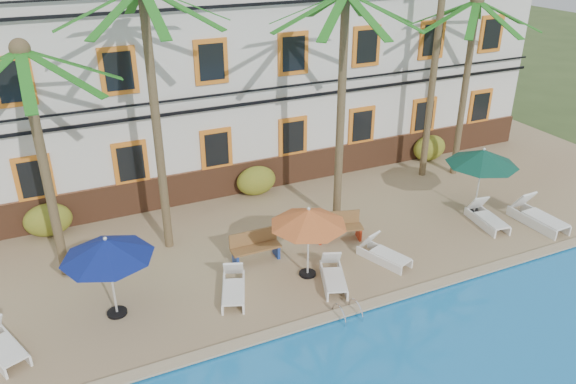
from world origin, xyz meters
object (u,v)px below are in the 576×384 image
lounger_b (233,287)px  pool_ladder (347,315)px  lounger_a (1,345)px  umbrella_red (309,218)px  lounger_f (537,216)px  palm_e (469,60)px  umbrella_blue (107,249)px  palm_c (342,77)px  lounger_d (383,253)px  bench_left (255,246)px  bench_right (339,226)px  palm_a (36,129)px  palm_b (152,85)px  palm_d (440,15)px  lounger_c (333,275)px  lounger_e (487,217)px  umbrella_green (483,158)px

lounger_b → pool_ladder: lounger_b is taller
lounger_a → pool_ladder: lounger_a is taller
umbrella_red → lounger_b: (-2.26, -0.03, -1.61)m
lounger_f → pool_ladder: (-8.20, -1.53, -0.31)m
palm_e → umbrella_blue: 14.56m
pool_ladder → palm_c: bearing=64.2°
palm_c → lounger_d: palm_c is taller
umbrella_blue → pool_ladder: bearing=-25.1°
umbrella_blue → bench_left: bearing=12.3°
lounger_d → pool_ladder: size_ratio=2.36×
bench_right → palm_a: bearing=168.9°
palm_b → bench_left: bearing=-40.8°
palm_b → umbrella_red: bearing=-45.2°
palm_e → lounger_a: (-16.58, -3.95, -4.28)m
palm_d → lounger_b: palm_d is taller
lounger_d → lounger_f: bearing=-2.6°
lounger_c → lounger_d: size_ratio=1.00×
palm_c → lounger_d: (0.10, -2.69, -4.71)m
lounger_b → lounger_c: lounger_b is taller
palm_a → lounger_b: size_ratio=3.76×
palm_b → lounger_f: size_ratio=3.87×
lounger_e → pool_ladder: (-6.66, -2.24, -0.27)m
umbrella_blue → umbrella_red: umbrella_blue is taller
palm_b → palm_e: size_ratio=1.15×
palm_a → lounger_a: bearing=-119.4°
palm_d → umbrella_blue: 13.88m
lounger_b → bench_left: 1.87m
palm_c → umbrella_blue: 8.39m
lounger_c → bench_left: 2.58m
palm_c → lounger_b: 7.00m
umbrella_blue → umbrella_green: 12.33m
lounger_a → bench_right: (9.80, 1.35, 0.20)m
palm_d → umbrella_blue: size_ratio=4.22×
palm_a → pool_ladder: palm_a is taller
palm_b → palm_d: (10.57, 1.14, 1.03)m
palm_e → lounger_e: palm_e is taller
bench_right → lounger_c: bearing=-122.6°
palm_b → lounger_c: size_ratio=4.53×
lounger_a → pool_ladder: (8.12, -2.14, -0.26)m
umbrella_red → pool_ladder: bearing=-86.6°
lounger_c → lounger_e: 6.37m
bench_right → lounger_d: bearing=-70.7°
palm_c → bench_right: size_ratio=4.86×
umbrella_blue → pool_ladder: size_ratio=3.12×
lounger_c → bench_left: (-1.54, 2.06, 0.22)m
palm_b → umbrella_green: palm_b is taller
bench_left → umbrella_blue: bearing=-167.7°
palm_c → lounger_c: size_ratio=4.35×
lounger_f → pool_ladder: 8.35m
palm_a → palm_b: (3.10, 0.24, 0.74)m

